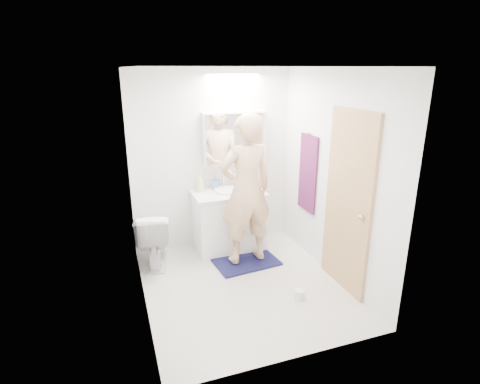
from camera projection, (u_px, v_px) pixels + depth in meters
name	position (u px, v px, depth m)	size (l,w,h in m)	color
floor	(243.00, 285.00, 4.41)	(2.50, 2.50, 0.00)	silver
ceiling	(244.00, 67.00, 3.66)	(2.50, 2.50, 0.00)	white
wall_back	(212.00, 160.00, 5.16)	(2.50, 2.50, 0.00)	white
wall_front	(298.00, 231.00, 2.91)	(2.50, 2.50, 0.00)	white
wall_left	(137.00, 197.00, 3.69)	(2.50, 2.50, 0.00)	white
wall_right	(333.00, 177.00, 4.38)	(2.50, 2.50, 0.00)	white
vanity_cabinet	(229.00, 222.00, 5.19)	(0.90, 0.55, 0.78)	white
countertop	(228.00, 193.00, 5.07)	(0.95, 0.58, 0.04)	silver
sink_basin	(228.00, 190.00, 5.08)	(0.36, 0.36, 0.03)	white
faucet	(224.00, 182.00, 5.23)	(0.02, 0.02, 0.16)	silver
medicine_cabinet	(235.00, 138.00, 5.09)	(0.88, 0.14, 0.70)	white
mirror_panel	(237.00, 139.00, 5.02)	(0.84, 0.01, 0.66)	silver
toilet	(155.00, 238.00, 4.78)	(0.40, 0.71, 0.72)	white
bath_rug	(246.00, 261.00, 4.92)	(0.80, 0.55, 0.02)	#171543
person	(246.00, 190.00, 4.62)	(0.68, 0.45, 1.86)	#DFB185
door	(348.00, 203.00, 4.12)	(0.04, 0.80, 2.00)	tan
door_knob	(361.00, 217.00, 3.85)	(0.06, 0.06, 0.06)	gold
towel	(308.00, 173.00, 4.90)	(0.02, 0.42, 1.00)	black
towel_hook	(309.00, 133.00, 4.73)	(0.02, 0.02, 0.07)	silver
soap_bottle_a	(200.00, 183.00, 5.05)	(0.09, 0.09, 0.24)	beige
soap_bottle_b	(216.00, 183.00, 5.16)	(0.08, 0.09, 0.19)	#527CB1
toothbrush_cup	(241.00, 184.00, 5.26)	(0.11, 0.11, 0.10)	#415BC3
toilet_paper_roll	(299.00, 294.00, 4.13)	(0.11, 0.11, 0.10)	white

